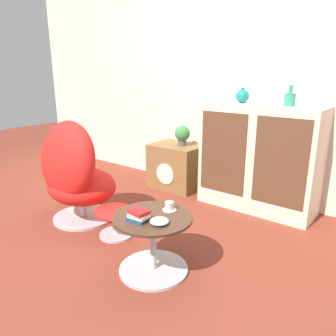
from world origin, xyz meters
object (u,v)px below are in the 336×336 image
(egg_chair, at_px, (75,174))
(coffee_table, at_px, (153,243))
(sideboard, at_px, (259,158))
(teacup, at_px, (169,207))
(potted_plant, at_px, (182,134))
(book_stack, at_px, (138,215))
(ottoman, at_px, (115,215))
(vase_leftmost, at_px, (242,96))
(vase_inner_left, at_px, (290,99))
(bowl, at_px, (159,221))
(tv_console, at_px, (177,166))

(egg_chair, xyz_separation_m, coffee_table, (1.06, -0.18, -0.23))
(sideboard, bearing_deg, egg_chair, -131.96)
(coffee_table, relative_size, teacup, 5.52)
(egg_chair, bearing_deg, potted_plant, 79.21)
(teacup, distance_m, book_stack, 0.26)
(sideboard, bearing_deg, coffee_table, -94.19)
(ottoman, xyz_separation_m, teacup, (0.60, -0.05, 0.25))
(ottoman, distance_m, potted_plant, 1.39)
(vase_leftmost, bearing_deg, sideboard, -1.00)
(coffee_table, height_order, vase_inner_left, vase_inner_left)
(sideboard, height_order, potted_plant, sideboard)
(ottoman, height_order, book_stack, book_stack)
(vase_leftmost, bearing_deg, ottoman, -109.51)
(ottoman, bearing_deg, bowl, -20.22)
(tv_console, relative_size, coffee_table, 1.09)
(tv_console, bearing_deg, vase_inner_left, 0.26)
(egg_chair, bearing_deg, vase_leftmost, 54.00)
(bowl, bearing_deg, egg_chair, 168.63)
(sideboard, bearing_deg, ottoman, -117.82)
(ottoman, height_order, bowl, bowl)
(sideboard, height_order, teacup, sideboard)
(tv_console, distance_m, vase_leftmost, 1.14)
(ottoman, bearing_deg, sideboard, 62.18)
(tv_console, bearing_deg, vase_leftmost, 0.41)
(sideboard, xyz_separation_m, vase_leftmost, (-0.22, 0.00, 0.58))
(egg_chair, bearing_deg, ottoman, 1.66)
(vase_inner_left, distance_m, teacup, 1.52)
(sideboard, height_order, coffee_table, sideboard)
(egg_chair, height_order, potted_plant, egg_chair)
(sideboard, height_order, book_stack, sideboard)
(vase_leftmost, bearing_deg, book_stack, -86.97)
(vase_leftmost, bearing_deg, teacup, -83.92)
(book_stack, bearing_deg, vase_leftmost, 93.03)
(tv_console, height_order, book_stack, tv_console)
(coffee_table, relative_size, book_stack, 3.86)
(potted_plant, height_order, teacup, potted_plant)
(vase_leftmost, distance_m, bowl, 1.69)
(potted_plant, bearing_deg, teacup, -57.70)
(vase_leftmost, bearing_deg, coffee_table, -85.61)
(ottoman, xyz_separation_m, vase_leftmost, (0.46, 1.29, 0.91))
(egg_chair, bearing_deg, coffee_table, -9.41)
(ottoman, relative_size, book_stack, 2.77)
(vase_leftmost, bearing_deg, tv_console, -179.59)
(sideboard, bearing_deg, tv_console, -179.90)
(sideboard, distance_m, tv_console, 1.02)
(vase_inner_left, bearing_deg, sideboard, -179.04)
(vase_inner_left, bearing_deg, teacup, -103.09)
(ottoman, xyz_separation_m, potted_plant, (-0.24, 1.29, 0.45))
(book_stack, bearing_deg, sideboard, 85.02)
(vase_inner_left, bearing_deg, egg_chair, -137.04)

